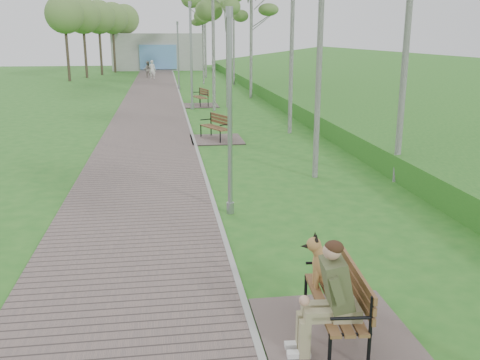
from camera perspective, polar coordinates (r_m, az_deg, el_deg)
The scene contains 14 objects.
ground at distance 12.72m, azimuth -2.91°, elevation -2.38°, with size 120.00×120.00×0.00m, color #286B21.
walkway at distance 33.80m, azimuth -9.31°, elevation 8.54°, with size 3.50×67.00×0.04m, color #675854.
kerb at distance 33.81m, azimuth -6.31°, elevation 8.65°, with size 0.10×67.00×0.05m, color #999993.
embankment at distance 34.85m, azimuth 14.13°, elevation 8.44°, with size 14.00×70.00×1.60m, color #47892E.
building_north at distance 63.08m, azimuth -8.73°, elevation 13.38°, with size 10.00×5.20×4.00m.
bench_main at distance 7.15m, azimuth 9.72°, elevation -13.00°, with size 1.99×2.21×1.74m.
bench_second at distance 20.23m, azimuth -2.62°, elevation 4.90°, with size 1.92×2.14×1.18m.
bench_third at distance 30.26m, azimuth -4.28°, elevation 8.31°, with size 1.93×2.14×1.18m.
lamp_post_near at distance 11.44m, azimuth -1.08°, elevation 6.23°, with size 0.17×0.17×4.40m.
lamp_post_second at distance 28.72m, azimuth -5.22°, elevation 12.63°, with size 0.21×0.21×5.50m.
lamp_post_third at distance 39.46m, azimuth -6.60°, elevation 12.77°, with size 0.18×0.18×4.75m.
pedestrian_near at distance 49.30m, azimuth -9.35°, elevation 11.55°, with size 0.62×0.40×1.69m, color white.
pedestrian_far at distance 50.95m, azimuth -9.82°, elevation 11.54°, with size 0.74×0.57×1.52m, color #9D9289.
birch_far_b at distance 43.86m, azimuth -4.03°, elevation 17.81°, with size 2.27×2.27×7.44m.
Camera 1 is at (-1.07, -12.08, 3.85)m, focal length 40.00 mm.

